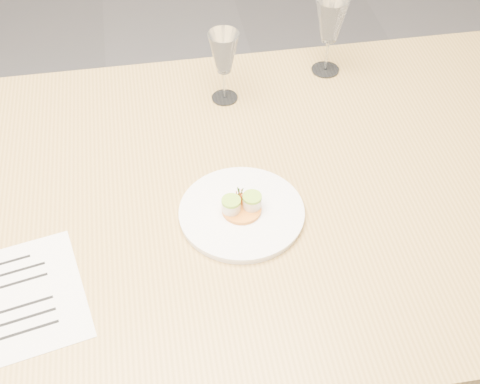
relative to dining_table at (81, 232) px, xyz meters
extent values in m
cube|color=tan|center=(0.00, 0.00, 0.05)|extent=(2.40, 1.00, 0.04)
cylinder|color=tan|center=(1.10, 0.40, -0.33)|extent=(0.07, 0.07, 0.71)
cylinder|color=white|center=(0.34, -0.07, 0.07)|extent=(0.25, 0.25, 0.01)
cylinder|color=white|center=(0.34, -0.07, 0.08)|extent=(0.26, 0.26, 0.01)
cylinder|color=orange|center=(0.34, -0.07, 0.09)|extent=(0.08, 0.08, 0.01)
cylinder|color=#EEE1C3|center=(0.31, -0.07, 0.10)|extent=(0.04, 0.04, 0.02)
cylinder|color=#EEE1C3|center=(0.36, -0.07, 0.10)|extent=(0.04, 0.04, 0.02)
cylinder|color=#9ACB38|center=(0.31, -0.07, 0.12)|extent=(0.04, 0.04, 0.01)
cylinder|color=#9ACB38|center=(0.36, -0.07, 0.12)|extent=(0.04, 0.04, 0.01)
cylinder|color=tan|center=(0.39, -0.11, 0.08)|extent=(0.04, 0.04, 0.00)
cube|color=white|center=(-0.09, -0.20, 0.07)|extent=(0.26, 0.30, 0.00)
cube|color=black|center=(-0.13, -0.11, 0.07)|extent=(0.08, 0.02, 0.00)
cube|color=black|center=(-0.12, -0.14, 0.07)|extent=(0.13, 0.03, 0.00)
cube|color=black|center=(-0.12, -0.17, 0.07)|extent=(0.13, 0.03, 0.00)
cube|color=black|center=(-0.10, -0.23, 0.07)|extent=(0.13, 0.03, 0.00)
cube|color=black|center=(-0.10, -0.25, 0.07)|extent=(0.13, 0.03, 0.00)
cube|color=black|center=(-0.09, -0.28, 0.07)|extent=(0.13, 0.03, 0.00)
cylinder|color=white|center=(0.36, 0.32, 0.07)|extent=(0.06, 0.06, 0.00)
cylinder|color=white|center=(0.36, 0.32, 0.11)|extent=(0.01, 0.01, 0.08)
cone|color=white|center=(0.36, 0.32, 0.20)|extent=(0.07, 0.07, 0.10)
cylinder|color=white|center=(0.63, 0.39, 0.07)|extent=(0.07, 0.07, 0.00)
cylinder|color=white|center=(0.63, 0.39, 0.12)|extent=(0.01, 0.01, 0.09)
cone|color=white|center=(0.63, 0.39, 0.22)|extent=(0.08, 0.08, 0.11)
camera|label=1|loc=(0.18, -0.98, 1.09)|focal=50.00mm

